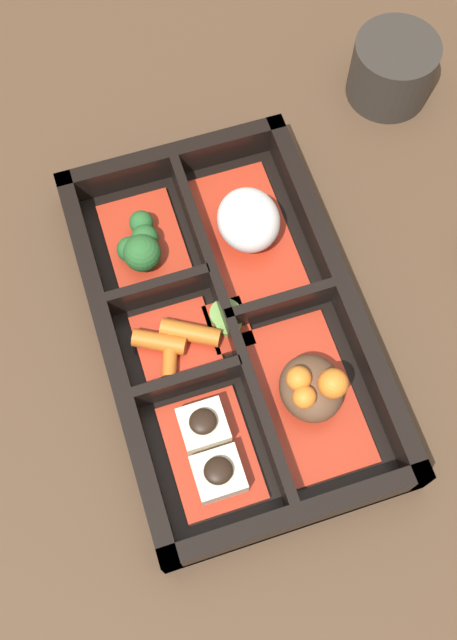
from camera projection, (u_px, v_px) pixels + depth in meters
name	position (u px, v px, depth m)	size (l,w,h in m)	color
ground_plane	(228.00, 332.00, 0.61)	(3.00, 3.00, 0.00)	#4C3523
bento_base	(228.00, 329.00, 0.61)	(0.33, 0.20, 0.01)	black
bento_rim	(226.00, 323.00, 0.59)	(0.33, 0.20, 0.04)	black
bowl_rice	(248.00, 224.00, 0.62)	(0.13, 0.07, 0.05)	#B22D19
bowl_stew	(311.00, 390.00, 0.56)	(0.13, 0.07, 0.05)	#B22D19
bowl_greens	(142.00, 244.00, 0.62)	(0.09, 0.06, 0.04)	#B22D19
bowl_carrots	(175.00, 341.00, 0.59)	(0.06, 0.07, 0.02)	#B22D19
bowl_tofu	(211.00, 451.00, 0.55)	(0.09, 0.06, 0.03)	#B22D19
bowl_pickles	(224.00, 323.00, 0.60)	(0.04, 0.03, 0.01)	#B22D19
tea_cup	(393.00, 68.00, 0.68)	(0.08, 0.08, 0.06)	#2D2823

